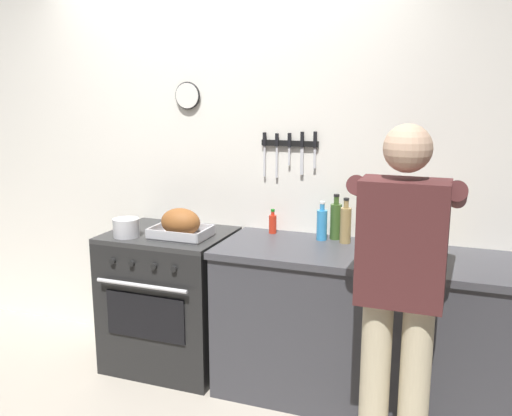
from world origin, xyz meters
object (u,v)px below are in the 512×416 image
Objects in this scene: bottle_olive_oil at (336,220)px; stove at (171,299)px; person_cook at (401,281)px; bottle_cooking_oil at (441,236)px; roasting_pan at (181,224)px; bottle_soy_sauce at (383,229)px; bottle_hot_sauce at (273,223)px; cutting_board at (405,255)px; bottle_dish_soap at (322,224)px; saucepan at (126,228)px; bottle_vinegar at (346,224)px.

stove is at bearing -167.61° from bottle_olive_oil.
person_cook reaches higher than bottle_cooking_oil.
bottle_soy_sauce is (1.19, 0.27, 0.01)m from roasting_pan.
bottle_cooking_oil reaches higher than bottle_hot_sauce.
bottle_dish_soap is (-0.51, 0.19, 0.09)m from cutting_board.
roasting_pan is 2.16× the size of saucepan.
bottle_hot_sauce reaches higher than stove.
person_cook reaches higher than roasting_pan.
bottle_vinegar reaches higher than saucepan.
cutting_board is 1.32× the size of bottle_vinegar.
stove is 1.69m from person_cook.
cutting_board is at bearing -0.55° from stove.
bottle_soy_sauce is at bearing 12.77° from roasting_pan.
cutting_board is 1.56× the size of bottle_soy_sauce.
bottle_soy_sauce is at bearing 13.60° from saucepan.
bottle_soy_sauce is (-0.19, 0.77, 0.04)m from person_cook.
roasting_pan is 0.86m from bottle_dish_soap.
person_cook is at bearing -61.18° from bottle_vinegar.
bottle_dish_soap is 0.87× the size of bottle_vinegar.
stove is 1.25m from bottle_vinegar.
saucepan reaches higher than cutting_board.
stove is 5.79× the size of bottle_hot_sauce.
cutting_board is (-0.04, 0.56, -0.04)m from person_cook.
bottle_vinegar is at bearing -170.98° from bottle_soy_sauce.
person_cook is 0.71m from bottle_cooking_oil.
bottle_cooking_oil is 0.92× the size of bottle_vinegar.
bottle_soy_sauce is (-0.15, 0.21, 0.09)m from cutting_board.
roasting_pan is at bearing 84.05° from person_cook.
person_cook reaches higher than stove.
bottle_cooking_oil reaches higher than stove.
bottle_soy_sauce is 0.83× the size of bottle_olive_oil.
stove is at bearing 149.68° from roasting_pan.
roasting_pan is 1.34m from cutting_board.
cutting_board is 0.27m from bottle_soy_sauce.
bottle_soy_sauce is 1.48× the size of bottle_hot_sauce.
bottle_cooking_oil reaches higher than cutting_board.
bottle_soy_sauce is at bearing 27.84° from person_cook.
bottle_hot_sauce reaches higher than cutting_board.
bottle_hot_sauce is at bearing 25.74° from saucepan.
bottle_dish_soap reaches higher than saucepan.
person_cook is 0.84m from bottle_vinegar.
bottle_olive_oil is at bearing 18.60° from roasting_pan.
person_cook is 6.09× the size of bottle_vinegar.
roasting_pan is at bearing -167.23° from bottle_soy_sauce.
bottle_cooking_oil is (1.65, 0.12, 0.55)m from stove.
cutting_board is at bearing 2.66° from roasting_pan.
saucepan is at bearing -170.86° from bottle_cooking_oil.
bottle_vinegar reaches higher than bottle_hot_sauce.
bottle_cooking_oil is (0.18, 0.14, 0.09)m from cutting_board.
person_cook is 7.21× the size of bottle_soy_sauce.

